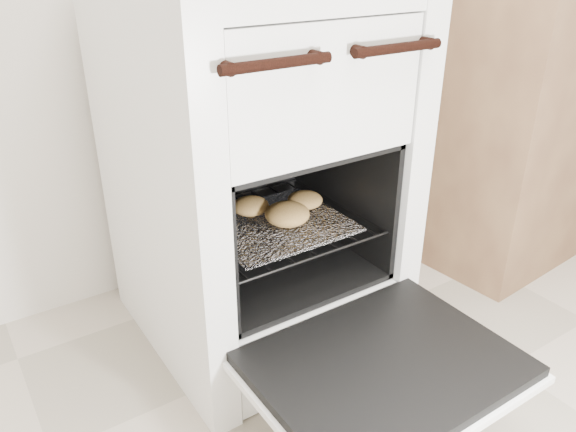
% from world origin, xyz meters
% --- Properties ---
extents(stove, '(0.57, 0.63, 0.87)m').
position_xyz_m(stove, '(-0.08, 1.18, 0.43)').
color(stove, silver).
rests_on(stove, ground).
extents(oven_door, '(0.51, 0.40, 0.04)m').
position_xyz_m(oven_door, '(-0.08, 0.70, 0.19)').
color(oven_door, black).
rests_on(oven_door, stove).
extents(oven_rack, '(0.41, 0.40, 0.01)m').
position_xyz_m(oven_rack, '(-0.08, 1.12, 0.33)').
color(oven_rack, black).
rests_on(oven_rack, stove).
extents(foil_sheet, '(0.32, 0.28, 0.01)m').
position_xyz_m(foil_sheet, '(-0.08, 1.10, 0.33)').
color(foil_sheet, silver).
rests_on(foil_sheet, oven_rack).
extents(baked_rolls, '(0.24, 0.23, 0.05)m').
position_xyz_m(baked_rolls, '(-0.05, 1.12, 0.36)').
color(baked_rolls, tan).
rests_on(baked_rolls, foil_sheet).
extents(counter, '(0.95, 0.67, 0.90)m').
position_xyz_m(counter, '(0.96, 1.22, 0.45)').
color(counter, brown).
rests_on(counter, ground).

